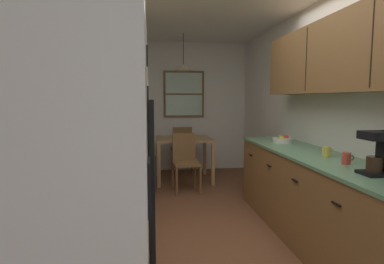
{
  "coord_description": "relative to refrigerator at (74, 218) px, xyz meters",
  "views": [
    {
      "loc": [
        -0.61,
        -2.7,
        1.45
      ],
      "look_at": [
        -0.09,
        1.29,
        1.02
      ],
      "focal_mm": 29.5,
      "sensor_mm": 36.0,
      "label": 1
    }
  ],
  "objects": [
    {
      "name": "mug_by_coffeemaker",
      "position": [
        1.97,
        0.99,
        0.04
      ],
      "size": [
        0.11,
        0.07,
        0.1
      ],
      "color": "#BF3F33",
      "rests_on": "counter_right"
    },
    {
      "name": "trash_bin",
      "position": [
        0.26,
        3.42,
        -0.63
      ],
      "size": [
        0.32,
        0.32,
        0.56
      ],
      "primitive_type": "cylinder",
      "color": "#3F3F42",
      "rests_on": "ground"
    },
    {
      "name": "wall_left",
      "position": [
        -0.39,
        2.27,
        0.36
      ],
      "size": [
        0.1,
        9.0,
        2.55
      ],
      "primitive_type": "cube",
      "color": "white",
      "rests_on": "ground"
    },
    {
      "name": "pendant_light",
      "position": [
        0.92,
        4.02,
        1.06
      ],
      "size": [
        0.32,
        0.32,
        0.62
      ],
      "color": "black"
    },
    {
      "name": "dish_towel",
      "position": [
        0.32,
        0.88,
        -0.41
      ],
      "size": [
        0.02,
        0.16,
        0.24
      ],
      "primitive_type": "cube",
      "color": "white"
    },
    {
      "name": "wall_back",
      "position": [
        0.96,
        4.92,
        0.36
      ],
      "size": [
        4.4,
        0.1,
        2.55
      ],
      "primitive_type": "cube",
      "color": "white",
      "rests_on": "ground"
    },
    {
      "name": "dining_chair_near",
      "position": [
        0.88,
        3.38,
        -0.41
      ],
      "size": [
        0.43,
        0.43,
        0.9
      ],
      "color": "brown",
      "rests_on": "ground"
    },
    {
      "name": "dining_chair_far",
      "position": [
        0.94,
        4.66,
        -0.41
      ],
      "size": [
        0.41,
        0.41,
        0.9
      ],
      "color": "brown",
      "rests_on": "ground"
    },
    {
      "name": "coffee_maker",
      "position": [
        1.99,
        0.61,
        0.15
      ],
      "size": [
        0.22,
        0.18,
        0.32
      ],
      "color": "black",
      "rests_on": "counter_right"
    },
    {
      "name": "upper_cabinets_right",
      "position": [
        2.1,
        1.2,
        0.93
      ],
      "size": [
        0.33,
        2.95,
        0.69
      ],
      "color": "brown"
    },
    {
      "name": "wall_right",
      "position": [
        2.31,
        2.27,
        0.36
      ],
      "size": [
        0.1,
        9.0,
        2.55
      ],
      "primitive_type": "cube",
      "color": "white",
      "rests_on": "ground"
    },
    {
      "name": "back_window",
      "position": [
        1.01,
        4.85,
        0.62
      ],
      "size": [
        0.8,
        0.05,
        0.92
      ],
      "color": "brown"
    },
    {
      "name": "microwave_over_range",
      "position": [
        -0.14,
        0.73,
        0.78
      ],
      "size": [
        0.39,
        0.58,
        0.35
      ],
      "color": "black"
    },
    {
      "name": "ground_plane",
      "position": [
        0.96,
        2.27,
        -0.91
      ],
      "size": [
        12.0,
        12.0,
        0.0
      ],
      "primitive_type": "plane",
      "color": "brown"
    },
    {
      "name": "fruit_bowl",
      "position": [
        1.97,
        2.28,
        0.02
      ],
      "size": [
        0.25,
        0.25,
        0.09
      ],
      "color": "silver",
      "rests_on": "counter_right"
    },
    {
      "name": "dining_table",
      "position": [
        0.92,
        4.02,
        -0.27
      ],
      "size": [
        0.95,
        0.87,
        0.76
      ],
      "color": "#A87F51",
      "rests_on": "ground"
    },
    {
      "name": "counter_right",
      "position": [
        1.96,
        1.25,
        -0.46
      ],
      "size": [
        0.64,
        3.27,
        0.9
      ],
      "color": "brown",
      "rests_on": "ground"
    },
    {
      "name": "storage_canister",
      "position": [
        -0.04,
        1.25,
        0.08
      ],
      "size": [
        0.12,
        0.12,
        0.18
      ],
      "color": "#D84C19",
      "rests_on": "counter_left"
    },
    {
      "name": "mug_spare",
      "position": [
        2.01,
        1.35,
        0.03
      ],
      "size": [
        0.11,
        0.07,
        0.09
      ],
      "color": "#E5CC4C",
      "rests_on": "counter_right"
    },
    {
      "name": "refrigerator",
      "position": [
        0.0,
        0.0,
        0.0
      ],
      "size": [
        0.7,
        0.79,
        1.83
      ],
      "color": "white",
      "rests_on": "ground"
    },
    {
      "name": "counter_left",
      "position": [
        -0.04,
        1.96,
        -0.46
      ],
      "size": [
        0.64,
        1.85,
        0.9
      ],
      "color": "brown",
      "rests_on": "ground"
    },
    {
      "name": "stove_range",
      "position": [
        -0.03,
        0.73,
        -0.44
      ],
      "size": [
        0.66,
        0.62,
        1.1
      ],
      "color": "black",
      "rests_on": "ground"
    },
    {
      "name": "upper_cabinets_left",
      "position": [
        -0.18,
        1.91,
        0.95
      ],
      "size": [
        0.33,
        1.93,
        0.65
      ],
      "color": "brown"
    }
  ]
}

